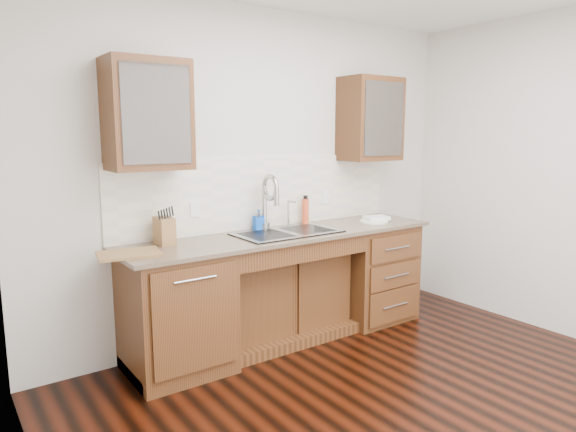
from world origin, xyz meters
TOP-DOWN VIEW (x-y plane):
  - ground at (0.00, 0.00)m, footprint 4.00×3.50m
  - wall_back at (0.00, 1.80)m, footprint 4.00×0.10m
  - wall_left at (-2.05, 0.00)m, footprint 0.10×3.50m
  - base_cabinet_left at (-0.95, 1.44)m, footprint 0.70×0.62m
  - base_cabinet_center at (0.00, 1.53)m, footprint 1.20×0.44m
  - base_cabinet_right at (0.95, 1.44)m, footprint 0.70×0.62m
  - countertop at (0.00, 1.43)m, footprint 2.70×0.65m
  - backsplash at (0.00, 1.74)m, footprint 2.70×0.02m
  - sink at (0.00, 1.41)m, footprint 0.84×0.46m
  - faucet at (-0.07, 1.64)m, footprint 0.04×0.04m
  - filter_tap at (0.18, 1.65)m, footprint 0.02×0.02m
  - upper_cabinet_left at (-1.05, 1.58)m, footprint 0.55×0.34m
  - upper_cabinet_right at (1.05, 1.58)m, footprint 0.55×0.34m
  - outlet_left at (-0.65, 1.73)m, footprint 0.08×0.01m
  - outlet_right at (0.65, 1.73)m, footprint 0.08×0.01m
  - soap_bottle at (-0.12, 1.65)m, footprint 0.09×0.09m
  - water_bottle at (0.37, 1.65)m, footprint 0.07×0.07m
  - plate at (0.92, 1.37)m, footprint 0.31×0.31m
  - dish_towel at (0.98, 1.39)m, footprint 0.24×0.20m
  - knife_block at (-0.96, 1.58)m, footprint 0.11×0.18m
  - cutting_board at (-1.28, 1.40)m, footprint 0.44×0.34m
  - cup_left_a at (-1.18, 1.58)m, footprint 0.14×0.14m
  - cup_left_b at (-0.89, 1.58)m, footprint 0.14×0.14m
  - cup_right_a at (0.95, 1.58)m, footprint 0.14×0.14m
  - cup_right_b at (1.18, 1.58)m, footprint 0.11×0.11m

SIDE VIEW (x-z plane):
  - ground at x=0.00m, z-range -0.10..0.00m
  - base_cabinet_center at x=0.00m, z-range 0.00..0.70m
  - base_cabinet_left at x=-0.95m, z-range 0.00..0.88m
  - base_cabinet_right at x=0.95m, z-range 0.00..0.88m
  - sink at x=0.00m, z-range 0.73..0.92m
  - countertop at x=0.00m, z-range 0.88..0.91m
  - plate at x=0.92m, z-range 0.91..0.92m
  - cutting_board at x=-1.28m, z-range 0.91..0.93m
  - dish_towel at x=0.98m, z-range 0.93..0.96m
  - soap_bottle at x=-0.12m, z-range 0.91..1.08m
  - knife_block at x=-0.96m, z-range 0.91..1.11m
  - water_bottle at x=0.37m, z-range 0.91..1.13m
  - filter_tap at x=0.18m, z-range 0.91..1.15m
  - faucet at x=-0.07m, z-range 0.91..1.31m
  - outlet_left at x=-0.65m, z-range 1.06..1.18m
  - outlet_right at x=0.65m, z-range 1.06..1.18m
  - backsplash at x=0.00m, z-range 0.91..1.50m
  - wall_back at x=0.00m, z-range 0.00..2.70m
  - wall_left at x=-2.05m, z-range 0.00..2.70m
  - cup_right_b at x=1.18m, z-range 1.72..1.81m
  - cup_left_a at x=-1.18m, z-range 1.72..1.82m
  - cup_left_b at x=-0.89m, z-range 1.72..1.82m
  - cup_right_a at x=0.95m, z-range 1.72..1.83m
  - upper_cabinet_left at x=-1.05m, z-range 1.45..2.20m
  - upper_cabinet_right at x=1.05m, z-range 1.45..2.20m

